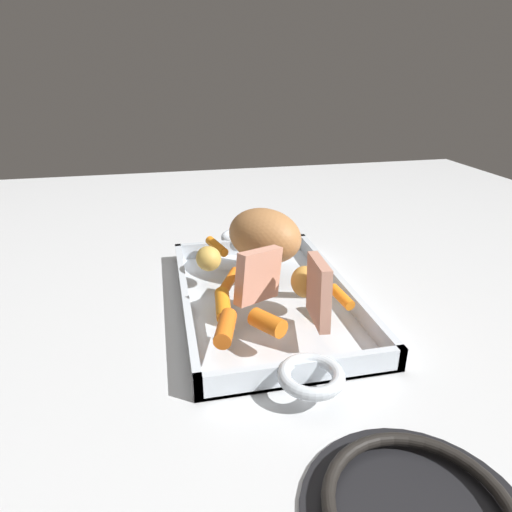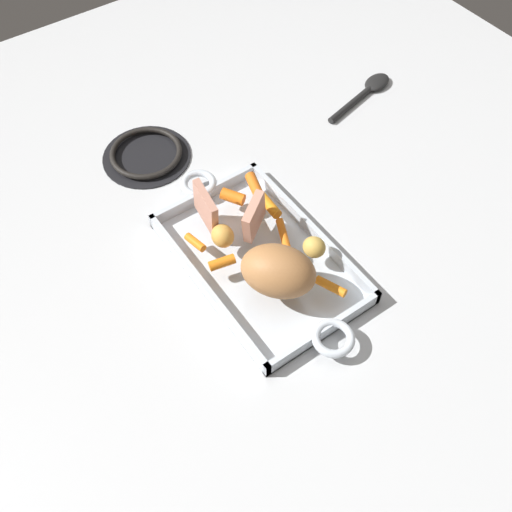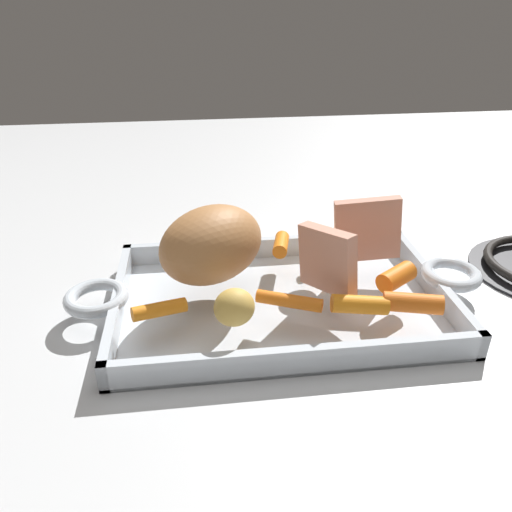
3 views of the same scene
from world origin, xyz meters
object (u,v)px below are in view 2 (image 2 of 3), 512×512
object	(u,v)px
roast_slice_thin	(254,217)
baby_carrot_center_right	(233,197)
pork_roast	(278,271)
roast_slice_thick	(206,208)
stove_burner_rear	(146,154)
potato_near_roast	(314,247)
baby_carrot_center_left	(331,286)
roasting_dish	(259,259)
serving_spoon	(368,90)
baby_carrot_northeast	(269,205)
baby_carrot_southeast	(222,262)
baby_carrot_northwest	(284,236)
baby_carrot_southwest	(255,186)
potato_golden_small	(223,236)
baby_carrot_short	(195,242)

from	to	relation	value
roast_slice_thin	baby_carrot_center_right	xyz separation A→B (m)	(-0.08, 0.01, -0.02)
pork_roast	roast_slice_thick	size ratio (longest dim) A/B	1.64
baby_carrot_center_right	stove_burner_rear	size ratio (longest dim) A/B	0.24
potato_near_roast	pork_roast	bearing A→B (deg)	-79.44
baby_carrot_center_left	potato_near_roast	distance (m)	0.08
baby_carrot_center_left	stove_burner_rear	world-z (taller)	baby_carrot_center_left
roasting_dish	serving_spoon	world-z (taller)	roasting_dish
baby_carrot_center_right	potato_near_roast	bearing A→B (deg)	14.44
roast_slice_thick	baby_carrot_northeast	xyz separation A→B (m)	(0.04, 0.11, -0.03)
baby_carrot_center_left	baby_carrot_southeast	bearing A→B (deg)	-139.71
baby_carrot_center_right	baby_carrot_center_left	xyz separation A→B (m)	(0.26, 0.03, -0.00)
roast_slice_thin	baby_carrot_northwest	size ratio (longest dim) A/B	1.01
serving_spoon	potato_near_roast	bearing A→B (deg)	-156.09
baby_carrot_center_right	baby_carrot_southwest	size ratio (longest dim) A/B	0.76
roasting_dish	potato_near_roast	bearing A→B (deg)	51.68
baby_carrot_center_right	baby_carrot_southeast	distance (m)	0.15
roasting_dish	baby_carrot_southwest	bearing A→B (deg)	148.25
roasting_dish	potato_near_roast	distance (m)	0.10
potato_golden_small	roast_slice_thin	bearing A→B (deg)	85.55
roasting_dish	baby_carrot_center_right	size ratio (longest dim) A/B	10.85
roast_slice_thick	baby_carrot_center_right	bearing A→B (deg)	102.27
potato_near_roast	serving_spoon	size ratio (longest dim) A/B	0.19
baby_carrot_southeast	stove_burner_rear	world-z (taller)	baby_carrot_southeast
roasting_dish	baby_carrot_northeast	distance (m)	0.11
baby_carrot_northwest	baby_carrot_northeast	xyz separation A→B (m)	(-0.07, 0.02, 0.00)
stove_burner_rear	baby_carrot_northeast	bearing A→B (deg)	20.77
pork_roast	potato_golden_small	world-z (taller)	pork_roast
serving_spoon	baby_carrot_southwest	bearing A→B (deg)	-176.15
roasting_dish	baby_carrot_northwest	world-z (taller)	baby_carrot_northwest
baby_carrot_southwest	baby_carrot_center_right	bearing A→B (deg)	-91.60
roasting_dish	potato_near_roast	xyz separation A→B (m)	(0.06, 0.07, 0.04)
baby_carrot_southwest	baby_carrot_center_left	bearing A→B (deg)	-5.38
stove_burner_rear	baby_carrot_southeast	bearing A→B (deg)	-5.66
baby_carrot_northwest	stove_burner_rear	size ratio (longest dim) A/B	0.38
potato_near_roast	roast_slice_thick	bearing A→B (deg)	-146.11
baby_carrot_southeast	baby_carrot_southwest	bearing A→B (deg)	127.15
stove_burner_rear	potato_near_roast	bearing A→B (deg)	15.03
baby_carrot_short	potato_near_roast	distance (m)	0.21
baby_carrot_short	baby_carrot_center_left	world-z (taller)	same
roasting_dish	baby_carrot_southwest	distance (m)	0.15
potato_golden_small	baby_carrot_center_left	bearing A→B (deg)	27.33
baby_carrot_center_left	potato_golden_small	size ratio (longest dim) A/B	1.28
baby_carrot_center_left	stove_burner_rear	distance (m)	0.50
roast_slice_thick	baby_carrot_southeast	xyz separation A→B (m)	(0.10, -0.03, -0.03)
pork_roast	baby_carrot_center_left	distance (m)	0.10
roasting_dish	baby_carrot_southeast	xyz separation A→B (m)	(-0.01, -0.07, 0.03)
roast_slice_thin	baby_carrot_southeast	world-z (taller)	roast_slice_thin
baby_carrot_northwest	baby_carrot_southeast	size ratio (longest dim) A/B	1.51
baby_carrot_center_left	pork_roast	bearing A→B (deg)	-129.71
baby_carrot_center_right	baby_carrot_northeast	world-z (taller)	baby_carrot_center_right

